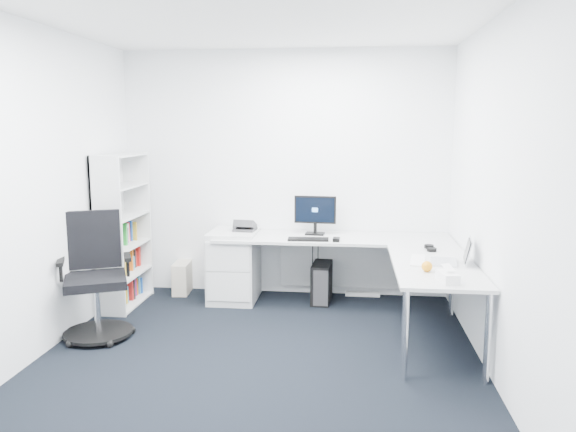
# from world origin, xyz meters

# --- Properties ---
(ground) EXTENTS (4.20, 4.20, 0.00)m
(ground) POSITION_xyz_m (0.00, 0.00, 0.00)
(ground) COLOR black
(ceiling) EXTENTS (4.20, 4.20, 0.00)m
(ceiling) POSITION_xyz_m (0.00, 0.00, 2.70)
(ceiling) COLOR white
(wall_back) EXTENTS (3.60, 0.02, 2.70)m
(wall_back) POSITION_xyz_m (0.00, 2.10, 1.35)
(wall_back) COLOR white
(wall_back) RESTS_ON ground
(wall_front) EXTENTS (3.60, 0.02, 2.70)m
(wall_front) POSITION_xyz_m (0.00, -2.10, 1.35)
(wall_front) COLOR white
(wall_front) RESTS_ON ground
(wall_left) EXTENTS (0.02, 4.20, 2.70)m
(wall_left) POSITION_xyz_m (-1.80, 0.00, 1.35)
(wall_left) COLOR white
(wall_left) RESTS_ON ground
(wall_right) EXTENTS (0.02, 4.20, 2.70)m
(wall_right) POSITION_xyz_m (1.80, 0.00, 1.35)
(wall_right) COLOR white
(wall_right) RESTS_ON ground
(l_desk) EXTENTS (2.48, 1.39, 0.72)m
(l_desk) POSITION_xyz_m (0.55, 1.40, 0.36)
(l_desk) COLOR #B5B7B7
(l_desk) RESTS_ON ground
(drawer_pedestal) EXTENTS (0.50, 0.62, 0.76)m
(drawer_pedestal) POSITION_xyz_m (-0.52, 1.76, 0.38)
(drawer_pedestal) COLOR #B5B7B7
(drawer_pedestal) RESTS_ON ground
(bookshelf) EXTENTS (0.31, 0.80, 1.60)m
(bookshelf) POSITION_xyz_m (-1.62, 1.45, 0.80)
(bookshelf) COLOR silver
(bookshelf) RESTS_ON ground
(task_chair) EXTENTS (0.83, 0.83, 1.12)m
(task_chair) POSITION_xyz_m (-1.50, 0.51, 0.56)
(task_chair) COLOR black
(task_chair) RESTS_ON ground
(black_pc_tower) EXTENTS (0.22, 0.44, 0.42)m
(black_pc_tower) POSITION_xyz_m (0.43, 1.78, 0.21)
(black_pc_tower) COLOR black
(black_pc_tower) RESTS_ON ground
(beige_pc_tower) EXTENTS (0.19, 0.38, 0.35)m
(beige_pc_tower) POSITION_xyz_m (-1.16, 1.94, 0.18)
(beige_pc_tower) COLOR #B8AE9C
(beige_pc_tower) RESTS_ON ground
(power_strip) EXTENTS (0.38, 0.07, 0.04)m
(power_strip) POSITION_xyz_m (0.88, 2.03, 0.02)
(power_strip) COLOR white
(power_strip) RESTS_ON ground
(monitor) EXTENTS (0.46, 0.18, 0.43)m
(monitor) POSITION_xyz_m (0.35, 1.85, 0.94)
(monitor) COLOR black
(monitor) RESTS_ON l_desk
(black_keyboard) EXTENTS (0.42, 0.16, 0.02)m
(black_keyboard) POSITION_xyz_m (0.30, 1.54, 0.73)
(black_keyboard) COLOR black
(black_keyboard) RESTS_ON l_desk
(mouse) EXTENTS (0.07, 0.11, 0.04)m
(mouse) POSITION_xyz_m (0.59, 1.51, 0.74)
(mouse) COLOR black
(mouse) RESTS_ON l_desk
(desk_phone) EXTENTS (0.24, 0.24, 0.15)m
(desk_phone) POSITION_xyz_m (-0.40, 1.79, 0.80)
(desk_phone) COLOR #2F2F32
(desk_phone) RESTS_ON l_desk
(laptop) EXTENTS (0.36, 0.36, 0.23)m
(laptop) POSITION_xyz_m (1.52, 0.71, 0.84)
(laptop) COLOR silver
(laptop) RESTS_ON l_desk
(white_keyboard) EXTENTS (0.18, 0.43, 0.01)m
(white_keyboard) POSITION_xyz_m (1.31, 0.75, 0.73)
(white_keyboard) COLOR white
(white_keyboard) RESTS_ON l_desk
(headphones) EXTENTS (0.14, 0.22, 0.06)m
(headphones) POSITION_xyz_m (1.48, 1.22, 0.75)
(headphones) COLOR black
(headphones) RESTS_ON l_desk
(orange_fruit) EXTENTS (0.09, 0.09, 0.09)m
(orange_fruit) POSITION_xyz_m (1.34, 0.39, 0.77)
(orange_fruit) COLOR orange
(orange_fruit) RESTS_ON l_desk
(tissue_box) EXTENTS (0.16, 0.24, 0.08)m
(tissue_box) POSITION_xyz_m (1.46, 0.11, 0.76)
(tissue_box) COLOR white
(tissue_box) RESTS_ON l_desk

